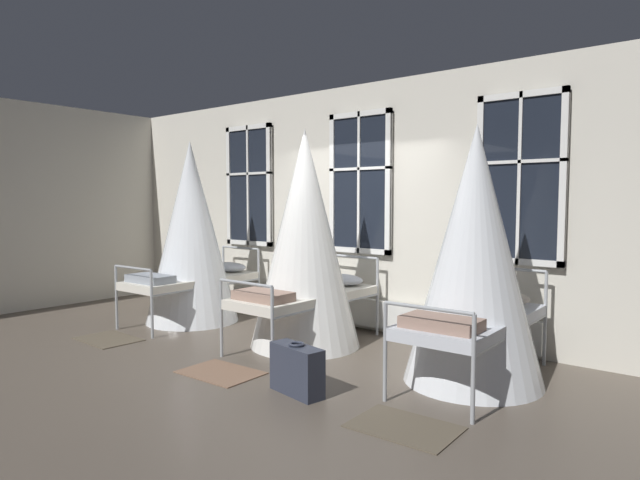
{
  "coord_description": "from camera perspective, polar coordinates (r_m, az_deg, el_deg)",
  "views": [
    {
      "loc": [
        4.15,
        -4.74,
        1.74
      ],
      "look_at": [
        0.2,
        0.18,
        1.28
      ],
      "focal_mm": 30.61,
      "sensor_mm": 36.0,
      "label": 1
    }
  ],
  "objects": [
    {
      "name": "ground",
      "position": [
        6.54,
        -2.41,
        -11.26
      ],
      "size": [
        21.94,
        21.94,
        0.0
      ],
      "primitive_type": "plane",
      "color": "brown"
    },
    {
      "name": "back_wall_with_windows",
      "position": [
        7.4,
        4.62,
        3.38
      ],
      "size": [
        9.66,
        0.1,
        3.28
      ],
      "primitive_type": "cube",
      "color": "beige",
      "rests_on": "ground"
    },
    {
      "name": "window_bank",
      "position": [
        7.32,
        4.07,
        -0.67
      ],
      "size": [
        5.2,
        0.1,
        2.84
      ],
      "color": "black",
      "rests_on": "ground"
    },
    {
      "name": "cot_first",
      "position": [
        8.0,
        -13.29,
        0.6
      ],
      "size": [
        1.31,
        1.97,
        2.58
      ],
      "rotation": [
        0.0,
        0.0,
        1.59
      ],
      "color": "#9EA3A8",
      "rests_on": "ground"
    },
    {
      "name": "cot_second",
      "position": [
        6.47,
        -1.57,
        -0.09
      ],
      "size": [
        1.31,
        1.97,
        2.58
      ],
      "rotation": [
        0.0,
        0.0,
        1.56
      ],
      "color": "#9EA3A8",
      "rests_on": "ground"
    },
    {
      "name": "cot_third",
      "position": [
        5.36,
        15.87,
        -1.8
      ],
      "size": [
        1.31,
        1.97,
        2.46
      ],
      "rotation": [
        0.0,
        0.0,
        1.59
      ],
      "color": "#9EA3A8",
      "rests_on": "ground"
    },
    {
      "name": "rug_first",
      "position": [
        7.42,
        -21.26,
        -9.64
      ],
      "size": [
        0.82,
        0.59,
        0.01
      ],
      "primitive_type": "cube",
      "rotation": [
        0.0,
        0.0,
        -0.03
      ],
      "color": "brown",
      "rests_on": "ground"
    },
    {
      "name": "rug_second",
      "position": [
        5.74,
        -10.34,
        -13.47
      ],
      "size": [
        0.81,
        0.58,
        0.01
      ],
      "primitive_type": "cube",
      "rotation": [
        0.0,
        0.0,
        0.02
      ],
      "color": "brown",
      "rests_on": "ground"
    },
    {
      "name": "rug_third",
      "position": [
        4.46,
        8.81,
        -18.75
      ],
      "size": [
        0.81,
        0.58,
        0.01
      ],
      "primitive_type": "cube",
      "rotation": [
        0.0,
        0.0,
        0.03
      ],
      "color": "brown",
      "rests_on": "ground"
    },
    {
      "name": "suitcase_dark",
      "position": [
        5.03,
        -2.43,
        -13.38
      ],
      "size": [
        0.59,
        0.31,
        0.47
      ],
      "rotation": [
        0.0,
        0.0,
        -0.19
      ],
      "color": "#2D3342",
      "rests_on": "ground"
    }
  ]
}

